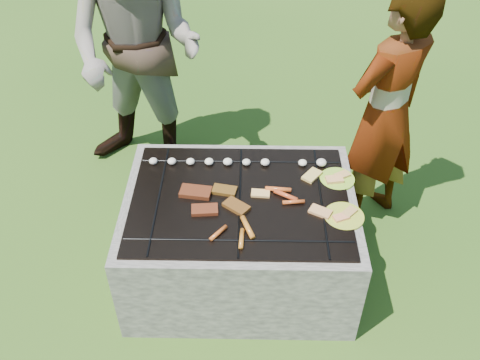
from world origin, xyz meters
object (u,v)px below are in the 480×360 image
(fire_pit, at_px, (240,239))
(plate_near, at_px, (344,216))
(plate_far, at_px, (337,179))
(cook, at_px, (385,114))
(bystander, at_px, (136,49))

(fire_pit, bearing_deg, plate_near, -13.05)
(fire_pit, relative_size, plate_near, 5.10)
(plate_far, height_order, cook, cook)
(fire_pit, bearing_deg, bystander, 124.15)
(plate_far, distance_m, plate_near, 0.31)
(fire_pit, xyz_separation_m, plate_near, (0.56, -0.13, 0.33))
(cook, distance_m, bystander, 1.65)
(fire_pit, distance_m, bystander, 1.43)
(cook, xyz_separation_m, bystander, (-1.57, 0.49, 0.17))
(plate_far, relative_size, plate_near, 0.99)
(plate_near, relative_size, bystander, 0.13)
(cook, bearing_deg, plate_far, 15.54)
(plate_far, distance_m, bystander, 1.57)
(plate_far, relative_size, cook, 0.16)
(cook, relative_size, bystander, 0.83)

